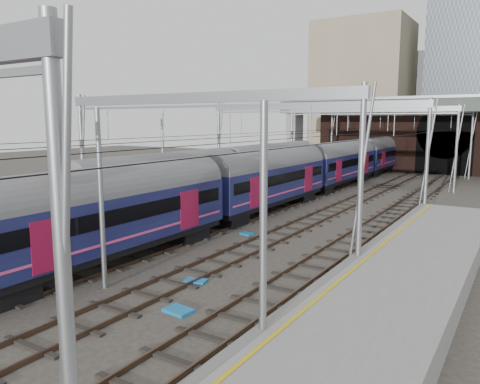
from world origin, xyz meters
The scene contains 12 objects.
ground centered at (0.00, 0.00, 0.00)m, with size 160.00×160.00×0.00m, color #38332D.
tracks centered at (0.00, 15.00, 0.02)m, with size 14.40×80.00×0.22m.
overhead_line centered at (0.00, 21.49, 6.57)m, with size 16.80×80.00×8.00m.
retaining_wall centered at (1.40, 51.93, 4.33)m, with size 28.00×2.75×9.00m.
overbridge centered at (0.00, 46.00, 7.27)m, with size 28.00×3.00×9.25m.
city_skyline centered at (2.73, 70.48, 17.09)m, with size 37.50×27.50×60.00m.
train_main centered at (-2.00, 26.77, 2.37)m, with size 2.61×60.33×4.55m.
train_second centered at (-6.00, 19.89, 2.36)m, with size 2.59×29.98×4.53m.
signal_near_centre centered at (-1.09, 1.11, 3.23)m, with size 0.39×0.48×5.17m.
equip_cover_a centered at (2.67, 4.37, 0.05)m, with size 0.88×0.62×0.10m, color #1871B5.
equip_cover_b centered at (0.28, 12.44, 0.05)m, with size 0.78×0.55×0.09m, color #1871B5.
equip_cover_c centered at (3.98, 1.67, 0.06)m, with size 0.97×0.69×0.11m, color #1871B5.
Camera 1 is at (13.82, -10.20, 6.51)m, focal length 35.00 mm.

